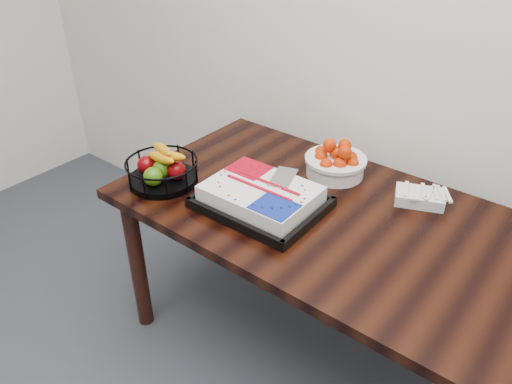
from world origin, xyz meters
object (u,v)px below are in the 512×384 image
Objects in this scene: table at (348,239)px; fruit_basket at (162,169)px; tangerine_bowl at (336,160)px; cake_tray at (261,197)px.

fruit_basket is (-0.73, -0.24, 0.15)m from table.
tangerine_bowl is at bearing 130.76° from table.
table is 0.78m from fruit_basket.
table is 6.16× the size of fruit_basket.
fruit_basket is (-0.42, -0.11, 0.02)m from cake_tray.
tangerine_bowl reaches higher than table.
table is 0.37m from tangerine_bowl.
cake_tray is 0.40m from tangerine_bowl.
cake_tray is 1.58× the size of fruit_basket.
fruit_basket is (-0.51, -0.50, -0.01)m from tangerine_bowl.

